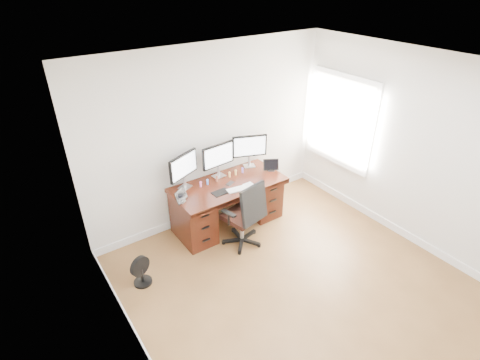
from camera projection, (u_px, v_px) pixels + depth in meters
ground at (309, 295)px, 4.65m from camera, size 4.50×4.50×0.00m
back_wall at (211, 136)px, 5.57m from camera, size 4.00×0.10×2.70m
right_wall at (420, 154)px, 5.04m from camera, size 0.10×4.50×2.70m
desk at (228, 202)px, 5.75m from camera, size 1.70×0.80×0.75m
office_chair at (244, 225)px, 5.35m from camera, size 0.65×0.65×1.04m
floor_fan at (141, 271)px, 4.74m from camera, size 0.28×0.24×0.41m
monitor_left at (183, 167)px, 5.29m from camera, size 0.52×0.24×0.53m
monitor_center at (218, 156)px, 5.57m from camera, size 0.55×0.15×0.53m
monitor_right at (249, 147)px, 5.86m from camera, size 0.52×0.24×0.53m
tablet_left at (181, 197)px, 5.08m from camera, size 0.24×0.19×0.19m
tablet_right at (271, 166)px, 5.86m from camera, size 0.24×0.18×0.19m
keyboard at (237, 189)px, 5.39m from camera, size 0.31×0.17×0.01m
trackpad at (249, 185)px, 5.50m from camera, size 0.14×0.14×0.01m
drawing_tablet at (221, 192)px, 5.32m from camera, size 0.25×0.17×0.01m
phone at (230, 183)px, 5.54m from camera, size 0.15×0.11×0.01m
figurine_pink at (201, 184)px, 5.44m from camera, size 0.04×0.04×0.09m
figurine_blue at (207, 181)px, 5.50m from camera, size 0.04×0.04×0.09m
figurine_brown at (217, 178)px, 5.58m from camera, size 0.04×0.04×0.09m
figurine_orange at (230, 174)px, 5.69m from camera, size 0.04×0.04×0.09m
figurine_yellow at (236, 172)px, 5.75m from camera, size 0.04×0.04×0.09m
figurine_purple at (243, 170)px, 5.81m from camera, size 0.04×0.04×0.09m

